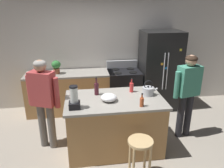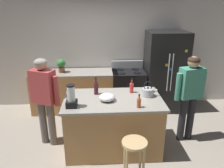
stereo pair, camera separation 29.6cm
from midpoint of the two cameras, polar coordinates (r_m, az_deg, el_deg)
The scene contains 16 objects.
ground_plane at distance 4.15m, azimuth 2.38°, elevation -16.00°, with size 14.00×14.00×0.00m, color #9E9384.
back_wall at distance 5.40m, azimuth 0.52°, elevation 8.51°, with size 8.00×0.10×2.70m, color silver.
kitchen_island at distance 3.89m, azimuth 2.48°, elevation -10.28°, with size 1.64×0.99×0.96m.
back_counter_run at distance 5.28m, azimuth -7.91°, elevation -1.87°, with size 2.00×0.64×0.96m.
refrigerator at distance 5.33m, azimuth 15.15°, elevation 3.02°, with size 0.90×0.73×1.87m.
stove_range at distance 5.30m, azimuth 5.79°, elevation -1.56°, with size 0.76×0.65×1.14m.
person_by_island_left at distance 3.91m, azimuth -15.17°, elevation -2.69°, with size 0.58×0.36×1.62m.
person_by_sink_right at distance 4.19m, azimuth 21.51°, elevation -1.81°, with size 0.60×0.30×1.62m.
bar_stool at distance 3.26m, azimuth 8.52°, elevation -16.75°, with size 0.36×0.36×0.66m.
potted_plant at distance 5.10m, azimuth -11.44°, elevation 4.86°, with size 0.20×0.20×0.30m.
blender_appliance at distance 3.36m, azimuth -8.06°, elevation -3.58°, with size 0.17×0.17×0.36m.
bottle_wine at distance 3.80m, azimuth -1.95°, elevation -1.06°, with size 0.08×0.08×0.32m.
bottle_cooking_sauce at distance 3.39m, azimuth 9.50°, elevation -4.85°, with size 0.06×0.06×0.22m.
bottle_soda at distance 3.91m, azimuth 7.28°, elevation -0.96°, with size 0.07×0.07×0.26m.
mixing_bowl at distance 3.57m, azimuth 1.06°, elevation -3.52°, with size 0.26×0.26×0.12m, color white.
tea_kettle at distance 3.81m, azimuth 11.50°, elevation -2.04°, with size 0.28×0.20×0.27m.
Camera 2 is at (-0.22, -3.34, 2.47)m, focal length 35.17 mm.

